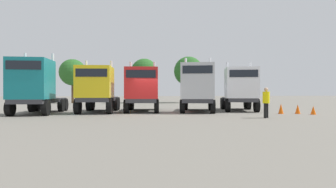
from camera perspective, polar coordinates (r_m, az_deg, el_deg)
The scene contains 13 objects.
ground at distance 19.11m, azimuth -3.52°, elevation -4.25°, with size 200.00×200.00×0.00m, color slate.
semi_truck_teal at distance 20.82m, azimuth -26.29°, elevation 1.54°, with size 2.87×6.24×4.35m.
semi_truck_yellow at distance 20.84m, azimuth -14.74°, elevation 1.09°, with size 3.18×6.20×3.98m.
semi_truck_red at distance 21.04m, azimuth -5.47°, elevation 0.96°, with size 3.27×6.21×3.96m.
semi_truck_silver at distance 20.89m, azimuth 6.26°, elevation 1.33°, with size 4.14×6.48×4.26m.
semi_truck_white at distance 22.84m, azimuth 14.91°, elevation 1.08°, with size 4.04×6.22×4.08m.
visitor_in_hivis at distance 17.13m, azimuth 19.95°, elevation -1.25°, with size 0.56×0.56×1.81m.
traffic_cone_near at distance 21.43m, azimuth 25.64°, elevation -2.87°, with size 0.36×0.36×0.68m, color #F2590C.
traffic_cone_mid at distance 20.93m, azimuth 22.68°, elevation -2.86°, with size 0.36×0.36×0.74m, color #F2590C.
traffic_cone_far at distance 21.20m, azimuth 28.26°, elevation -3.02°, with size 0.36×0.36×0.60m, color #F2590C.
oak_far_left at distance 41.20m, azimuth -19.43°, elevation 4.30°, with size 3.78×3.78×6.32m.
oak_far_centre at distance 40.23m, azimuth -5.01°, elevation 4.62°, with size 3.94×3.94×6.54m.
oak_far_right at distance 40.94m, azimuth 4.34°, elevation 4.80°, with size 4.39×4.39×6.94m.
Camera 1 is at (-2.25, -18.92, 1.51)m, focal length 28.95 mm.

